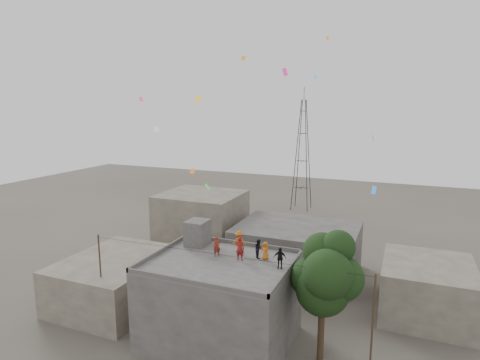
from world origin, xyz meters
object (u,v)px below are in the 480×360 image
Objects in this scene: person_red_adult at (240,248)px; person_dark_adult at (280,258)px; transmission_tower at (302,155)px; stair_head_box at (197,233)px; tree at (326,276)px.

person_red_adult is 3.09m from person_dark_adult.
stair_head_box is at bearing -88.77° from transmission_tower.
person_dark_adult is at bearing 173.12° from person_red_adult.
stair_head_box is 0.10× the size of transmission_tower.
tree reaches higher than person_red_adult.
person_dark_adult is (3.07, -0.33, -0.15)m from person_red_adult.
transmission_tower is (-0.80, 37.40, 1.97)m from stair_head_box.
stair_head_box is 0.22× the size of tree.
person_dark_adult is (8.21, -39.38, -2.23)m from transmission_tower.
stair_head_box reaches higher than person_dark_adult.
tree is 0.45× the size of transmission_tower.
tree is 6.30m from person_red_adult.
tree is at bearing -73.91° from transmission_tower.
stair_head_box is 4.64m from person_red_adult.
stair_head_box is at bearing 169.26° from tree.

